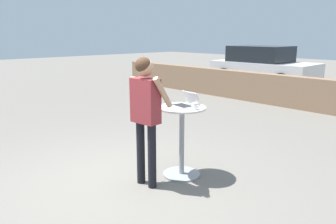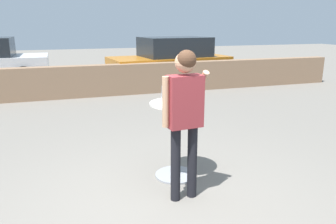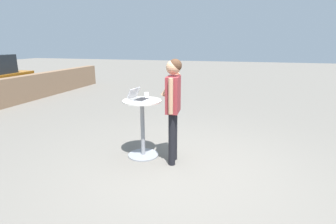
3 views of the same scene
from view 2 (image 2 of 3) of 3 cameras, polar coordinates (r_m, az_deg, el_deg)
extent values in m
plane|color=slate|center=(3.64, -0.48, -17.15)|extent=(50.00, 50.00, 0.00)
cube|color=#84664C|center=(9.31, -12.24, 5.36)|extent=(15.24, 0.35, 0.86)
cylinder|color=gray|center=(4.41, 1.28, -10.88)|extent=(0.53, 0.53, 0.03)
cylinder|color=gray|center=(4.22, 1.31, -4.95)|extent=(0.07, 0.07, 0.95)
cylinder|color=beige|center=(4.08, 1.35, 1.46)|extent=(0.65, 0.65, 0.02)
cube|color=#B7BABF|center=(4.09, 1.31, 1.79)|extent=(0.34, 0.26, 0.02)
cube|color=black|center=(4.08, 1.31, 1.92)|extent=(0.30, 0.22, 0.00)
cube|color=#B7BABF|center=(4.21, 0.95, 3.53)|extent=(0.32, 0.14, 0.18)
cube|color=white|center=(4.20, 0.96, 3.55)|extent=(0.30, 0.12, 0.16)
cylinder|color=white|center=(4.15, 4.30, 2.47)|extent=(0.08, 0.08, 0.09)
torus|color=white|center=(4.17, 4.98, 2.54)|extent=(0.04, 0.01, 0.04)
cylinder|color=black|center=(3.69, 1.33, -9.16)|extent=(0.11, 0.11, 0.86)
cylinder|color=black|center=(3.77, 4.23, -8.63)|extent=(0.11, 0.11, 0.86)
cube|color=maroon|center=(3.50, 2.94, 1.84)|extent=(0.39, 0.22, 0.57)
sphere|color=tan|center=(3.43, 3.04, 8.64)|extent=(0.22, 0.22, 0.22)
sphere|color=#472D1E|center=(3.40, 3.25, 9.06)|extent=(0.21, 0.21, 0.21)
cylinder|color=tan|center=(3.41, -0.44, 1.73)|extent=(0.07, 0.07, 0.54)
cylinder|color=tan|center=(3.65, 5.57, 4.28)|extent=(0.10, 0.32, 0.41)
cube|color=#B76B19|center=(10.92, 0.21, 7.94)|extent=(4.04, 2.16, 0.65)
cube|color=black|center=(10.94, 1.15, 11.29)|extent=(2.28, 1.75, 0.62)
cylinder|color=black|center=(9.75, -4.17, 5.30)|extent=(0.62, 0.29, 0.60)
cylinder|color=black|center=(11.29, -7.13, 6.55)|extent=(0.62, 0.29, 0.60)
cylinder|color=black|center=(10.81, 7.88, 6.15)|extent=(0.62, 0.29, 0.60)
cylinder|color=black|center=(12.22, 3.72, 7.27)|extent=(0.62, 0.29, 0.60)
cylinder|color=black|center=(13.05, -23.17, 6.78)|extent=(0.69, 0.23, 0.68)
cylinder|color=black|center=(11.30, -23.72, 5.62)|extent=(0.69, 0.23, 0.68)
camera|label=1|loc=(4.40, 64.56, 6.73)|focal=35.00mm
camera|label=3|loc=(3.42, -69.49, 5.09)|focal=28.00mm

